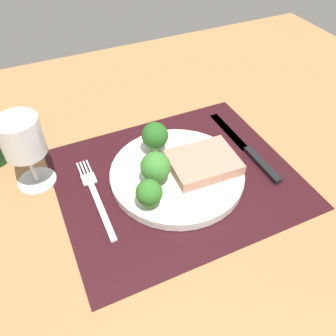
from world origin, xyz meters
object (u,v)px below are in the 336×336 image
knife (248,150)px  wine_glass (22,141)px  fork (96,196)px  steak (203,162)px  plate (177,174)px

knife → wine_glass: 40.59cm
fork → knife: size_ratio=0.83×
wine_glass → knife: bearing=-13.5°
steak → knife: 11.33cm
knife → wine_glass: wine_glass is taller
plate → wine_glass: 26.25cm
fork → knife: 30.18cm
plate → steak: (4.62, -0.98, 1.82)cm
plate → fork: (-14.55, 1.42, -0.55)cm
steak → fork: steak is taller
plate → fork: size_ratio=1.24×
fork → wine_glass: wine_glass is taller
wine_glass → fork: bearing=-44.9°
plate → knife: plate is taller
steak → wine_glass: (-27.58, 10.79, 6.29)cm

